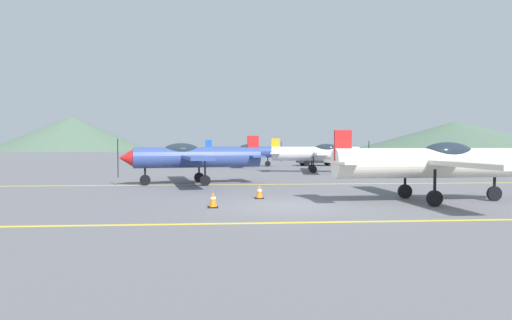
# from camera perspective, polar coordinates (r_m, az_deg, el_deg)

# --- Properties ---
(ground_plane) EXTENTS (400.00, 400.00, 0.00)m
(ground_plane) POSITION_cam_1_polar(r_m,az_deg,el_deg) (15.36, 4.20, -6.30)
(ground_plane) COLOR slate
(apron_line_near) EXTENTS (80.00, 0.16, 0.01)m
(apron_line_near) POSITION_cam_1_polar(r_m,az_deg,el_deg) (12.17, 6.50, -8.48)
(apron_line_near) COLOR yellow
(apron_line_near) RESTS_ON ground_plane
(apron_line_far) EXTENTS (80.00, 0.16, 0.01)m
(apron_line_far) POSITION_cam_1_polar(r_m,az_deg,el_deg) (23.74, 1.17, -3.35)
(apron_line_far) COLOR yellow
(apron_line_far) RESTS_ON ground_plane
(airplane_near) EXTENTS (8.09, 9.32, 2.80)m
(airplane_near) POSITION_cam_1_polar(r_m,az_deg,el_deg) (17.68, 22.89, -0.24)
(airplane_near) COLOR silver
(airplane_near) RESTS_ON ground_plane
(airplane_mid) EXTENTS (8.18, 9.33, 2.80)m
(airplane_mid) POSITION_cam_1_polar(r_m,az_deg,el_deg) (24.09, -8.64, 0.45)
(airplane_mid) COLOR #33478C
(airplane_mid) RESTS_ON ground_plane
(airplane_far) EXTENTS (8.17, 9.36, 2.80)m
(airplane_far) POSITION_cam_1_polar(r_m,az_deg,el_deg) (34.91, 8.58, 0.92)
(airplane_far) COLOR silver
(airplane_far) RESTS_ON ground_plane
(airplane_back) EXTENTS (8.10, 9.34, 2.80)m
(airplane_back) POSITION_cam_1_polar(r_m,az_deg,el_deg) (43.87, -1.83, 1.16)
(airplane_back) COLOR #33478C
(airplane_back) RESTS_ON ground_plane
(car_sedan) EXTENTS (4.43, 2.29, 1.62)m
(car_sedan) POSITION_cam_1_polar(r_m,az_deg,el_deg) (46.21, 8.30, 0.28)
(car_sedan) COLOR black
(car_sedan) RESTS_ON ground_plane
(traffic_cone_front) EXTENTS (0.36, 0.36, 0.59)m
(traffic_cone_front) POSITION_cam_1_polar(r_m,az_deg,el_deg) (15.00, -5.90, -5.40)
(traffic_cone_front) COLOR black
(traffic_cone_front) RESTS_ON ground_plane
(traffic_cone_side) EXTENTS (0.36, 0.36, 0.59)m
(traffic_cone_side) POSITION_cam_1_polar(r_m,az_deg,el_deg) (17.44, 0.46, -4.35)
(traffic_cone_side) COLOR black
(traffic_cone_side) RESTS_ON ground_plane
(hill_left) EXTENTS (61.17, 61.17, 13.95)m
(hill_left) POSITION_cam_1_polar(r_m,az_deg,el_deg) (183.43, -23.80, 3.32)
(hill_left) COLOR #4C6651
(hill_left) RESTS_ON ground_plane
(hill_centerleft) EXTENTS (69.49, 69.49, 9.77)m
(hill_centerleft) POSITION_cam_1_polar(r_m,az_deg,el_deg) (144.88, 25.64, 2.86)
(hill_centerleft) COLOR #4C6651
(hill_centerleft) RESTS_ON ground_plane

